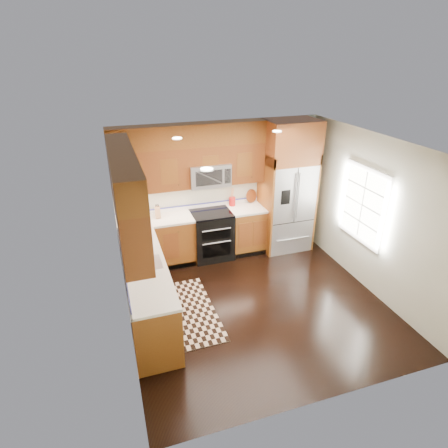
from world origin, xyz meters
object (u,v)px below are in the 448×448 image
object	(u,v)px
refrigerator	(287,187)
utensil_crock	(232,200)
rug	(182,312)
range	(212,235)
knife_block	(158,212)

from	to	relation	value
refrigerator	utensil_crock	distance (m)	1.11
refrigerator	utensil_crock	world-z (taller)	refrigerator
rug	refrigerator	bearing A→B (deg)	30.52
refrigerator	rug	size ratio (longest dim) A/B	1.55
range	knife_block	xyz separation A→B (m)	(-1.00, 0.11, 0.58)
knife_block	utensil_crock	bearing A→B (deg)	4.62
utensil_crock	knife_block	bearing A→B (deg)	-175.38
knife_block	rug	bearing A→B (deg)	-88.41
range	knife_block	world-z (taller)	knife_block
rug	utensil_crock	world-z (taller)	utensil_crock
refrigerator	utensil_crock	xyz separation A→B (m)	(-1.05, 0.27, -0.24)
range	utensil_crock	bearing A→B (deg)	24.88
range	utensil_crock	size ratio (longest dim) A/B	2.62
knife_block	utensil_crock	size ratio (longest dim) A/B	0.73
refrigerator	knife_block	world-z (taller)	refrigerator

